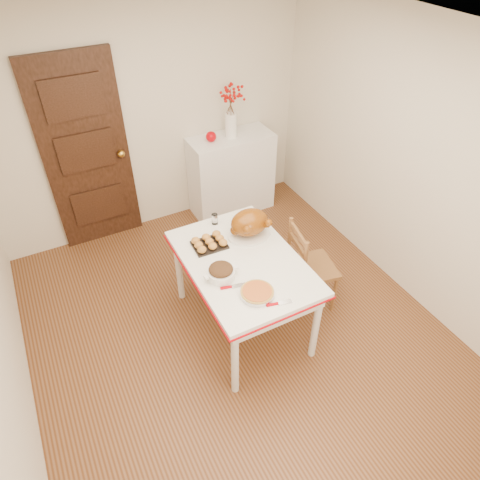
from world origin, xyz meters
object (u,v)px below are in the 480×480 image
sideboard (231,174)px  chair_oak (312,266)px  turkey_platter (250,224)px  pumpkin_pie (257,292)px  kitchen_table (243,294)px

sideboard → chair_oak: (-0.05, -1.76, -0.02)m
sideboard → turkey_platter: size_ratio=2.45×
pumpkin_pie → kitchen_table: bearing=77.7°
sideboard → chair_oak: sideboard is taller
chair_oak → pumpkin_pie: bearing=124.8°
turkey_platter → pumpkin_pie: 0.73m
kitchen_table → turkey_platter: 0.62m
turkey_platter → pumpkin_pie: bearing=-102.5°
sideboard → kitchen_table: size_ratio=0.73×
kitchen_table → turkey_platter: (0.21, 0.27, 0.52)m
sideboard → kitchen_table: sideboard is taller
turkey_platter → kitchen_table: bearing=-116.3°
kitchen_table → pumpkin_pie: size_ratio=5.01×
sideboard → turkey_platter: bearing=-110.7°
turkey_platter → sideboard: bearing=80.6°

